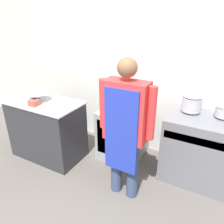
{
  "coord_description": "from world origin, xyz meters",
  "views": [
    {
      "loc": [
        1.28,
        -1.25,
        2.1
      ],
      "look_at": [
        0.05,
        1.01,
        0.95
      ],
      "focal_mm": 35.0,
      "sensor_mm": 36.0,
      "label": 1
    }
  ],
  "objects": [
    {
      "name": "sauce_pot",
      "position": [
        1.32,
        1.57,
        1.01
      ],
      "size": [
        0.2,
        0.2,
        0.15
      ],
      "color": "#B2B5BC",
      "rests_on": "stove"
    },
    {
      "name": "plastic_tub",
      "position": [
        -1.04,
        0.73,
        0.96
      ],
      "size": [
        0.12,
        0.12,
        0.08
      ],
      "color": "#B24C3F",
      "rests_on": "prep_counter"
    },
    {
      "name": "ground_plane",
      "position": [
        0.0,
        0.0,
        0.0
      ],
      "size": [
        14.0,
        14.0,
        0.0
      ],
      "primitive_type": "plane",
      "color": "#5B5651"
    },
    {
      "name": "wall_back",
      "position": [
        0.0,
        1.86,
        1.35
      ],
      "size": [
        8.0,
        0.05,
        2.7
      ],
      "color": "silver",
      "rests_on": "ground_plane"
    },
    {
      "name": "stock_pot",
      "position": [
        0.93,
        1.57,
        1.05
      ],
      "size": [
        0.25,
        0.25,
        0.23
      ],
      "color": "#B2B5BC",
      "rests_on": "stove"
    },
    {
      "name": "person_cook",
      "position": [
        0.38,
        0.71,
        0.98
      ],
      "size": [
        0.66,
        0.24,
        1.72
      ],
      "color": "#38476B",
      "rests_on": "ground_plane"
    },
    {
      "name": "stove",
      "position": [
        1.14,
        1.45,
        0.46
      ],
      "size": [
        0.92,
        0.65,
        0.94
      ],
      "color": "slate",
      "rests_on": "ground_plane"
    },
    {
      "name": "mixing_bowl",
      "position": [
        -1.15,
        0.88,
        0.98
      ],
      "size": [
        0.35,
        0.35,
        0.12
      ],
      "color": "#B2B5BC",
      "rests_on": "prep_counter"
    },
    {
      "name": "fridge_unit",
      "position": [
        -0.0,
        1.47,
        0.39
      ],
      "size": [
        0.64,
        0.67,
        0.79
      ],
      "color": "#93999E",
      "rests_on": "ground_plane"
    },
    {
      "name": "prep_counter",
      "position": [
        -1.03,
        0.9,
        0.46
      ],
      "size": [
        1.13,
        0.64,
        0.92
      ],
      "color": "#2D2D33",
      "rests_on": "ground_plane"
    }
  ]
}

